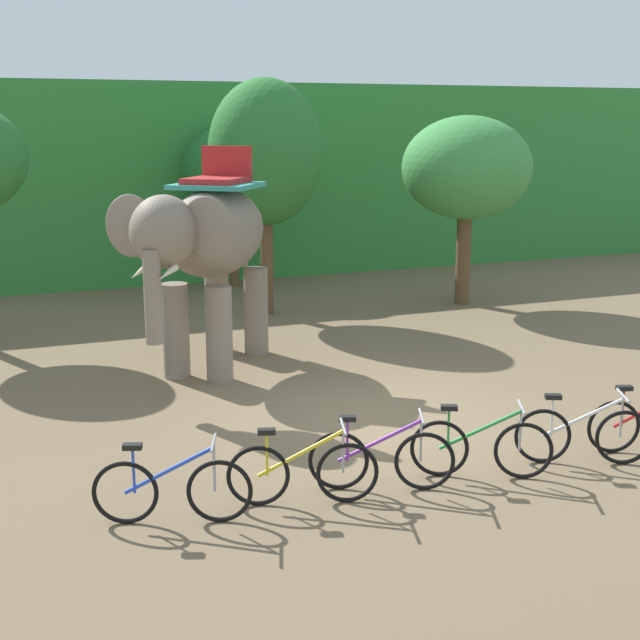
{
  "coord_description": "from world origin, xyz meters",
  "views": [
    {
      "loc": [
        -5.14,
        -10.73,
        4.22
      ],
      "look_at": [
        -0.51,
        1.0,
        1.3
      ],
      "focal_mm": 48.67,
      "sensor_mm": 36.0,
      "label": 1
    }
  ],
  "objects_px": {
    "bike_purple": "(381,459)",
    "elephant": "(208,243)",
    "bike_blue": "(172,489)",
    "bike_white": "(583,434)",
    "tree_center": "(467,169)",
    "bike_yellow": "(303,472)",
    "tree_far_left": "(232,173)",
    "tree_left": "(265,153)",
    "bike_green": "(481,447)"
  },
  "relations": [
    {
      "from": "bike_green",
      "to": "bike_yellow",
      "type": "bearing_deg",
      "value": 177.81
    },
    {
      "from": "tree_center",
      "to": "bike_yellow",
      "type": "xyz_separation_m",
      "value": [
        -7.31,
        -8.9,
        -2.75
      ]
    },
    {
      "from": "bike_green",
      "to": "bike_white",
      "type": "xyz_separation_m",
      "value": [
        1.42,
        -0.1,
        0.0
      ]
    },
    {
      "from": "bike_yellow",
      "to": "tree_left",
      "type": "bearing_deg",
      "value": 74.13
    },
    {
      "from": "tree_far_left",
      "to": "bike_yellow",
      "type": "bearing_deg",
      "value": -102.77
    },
    {
      "from": "bike_yellow",
      "to": "bike_white",
      "type": "bearing_deg",
      "value": -2.84
    },
    {
      "from": "tree_far_left",
      "to": "bike_yellow",
      "type": "height_order",
      "value": "tree_far_left"
    },
    {
      "from": "tree_center",
      "to": "bike_purple",
      "type": "bearing_deg",
      "value": -125.51
    },
    {
      "from": "bike_green",
      "to": "bike_blue",
      "type": "bearing_deg",
      "value": 177.61
    },
    {
      "from": "tree_left",
      "to": "tree_center",
      "type": "bearing_deg",
      "value": -7.32
    },
    {
      "from": "bike_blue",
      "to": "bike_purple",
      "type": "height_order",
      "value": "same"
    },
    {
      "from": "bike_blue",
      "to": "bike_purple",
      "type": "bearing_deg",
      "value": -0.93
    },
    {
      "from": "tree_left",
      "to": "bike_green",
      "type": "relative_size",
      "value": 3.27
    },
    {
      "from": "elephant",
      "to": "bike_green",
      "type": "relative_size",
      "value": 2.51
    },
    {
      "from": "tree_left",
      "to": "tree_far_left",
      "type": "height_order",
      "value": "tree_left"
    },
    {
      "from": "tree_left",
      "to": "bike_blue",
      "type": "height_order",
      "value": "tree_left"
    },
    {
      "from": "bike_green",
      "to": "bike_white",
      "type": "relative_size",
      "value": 0.99
    },
    {
      "from": "bike_blue",
      "to": "tree_far_left",
      "type": "bearing_deg",
      "value": 71.18
    },
    {
      "from": "tree_center",
      "to": "bike_yellow",
      "type": "height_order",
      "value": "tree_center"
    },
    {
      "from": "elephant",
      "to": "bike_green",
      "type": "xyz_separation_m",
      "value": [
        1.85,
        -5.7,
        -1.82
      ]
    },
    {
      "from": "elephant",
      "to": "bike_purple",
      "type": "distance_m",
      "value": 5.9
    },
    {
      "from": "bike_white",
      "to": "bike_blue",
      "type": "bearing_deg",
      "value": 177.2
    },
    {
      "from": "tree_center",
      "to": "bike_purple",
      "type": "distance_m",
      "value": 11.23
    },
    {
      "from": "elephant",
      "to": "bike_yellow",
      "type": "xyz_separation_m",
      "value": [
        -0.41,
        -5.62,
        -1.82
      ]
    },
    {
      "from": "tree_left",
      "to": "bike_yellow",
      "type": "distance_m",
      "value": 10.35
    },
    {
      "from": "elephant",
      "to": "bike_yellow",
      "type": "height_order",
      "value": "elephant"
    },
    {
      "from": "tree_center",
      "to": "bike_blue",
      "type": "relative_size",
      "value": 2.66
    },
    {
      "from": "tree_far_left",
      "to": "bike_yellow",
      "type": "relative_size",
      "value": 2.49
    },
    {
      "from": "tree_far_left",
      "to": "bike_blue",
      "type": "bearing_deg",
      "value": -108.82
    },
    {
      "from": "tree_left",
      "to": "tree_center",
      "type": "xyz_separation_m",
      "value": [
        4.61,
        -0.59,
        -0.39
      ]
    },
    {
      "from": "tree_far_left",
      "to": "bike_purple",
      "type": "distance_m",
      "value": 13.34
    },
    {
      "from": "bike_white",
      "to": "bike_yellow",
      "type": "bearing_deg",
      "value": 177.16
    },
    {
      "from": "bike_purple",
      "to": "tree_far_left",
      "type": "bearing_deg",
      "value": 81.4
    },
    {
      "from": "bike_purple",
      "to": "bike_white",
      "type": "bearing_deg",
      "value": -4.5
    },
    {
      "from": "tree_far_left",
      "to": "bike_blue",
      "type": "relative_size",
      "value": 2.53
    },
    {
      "from": "tree_far_left",
      "to": "bike_white",
      "type": "height_order",
      "value": "tree_far_left"
    },
    {
      "from": "bike_blue",
      "to": "bike_green",
      "type": "bearing_deg",
      "value": -2.39
    },
    {
      "from": "tree_left",
      "to": "bike_blue",
      "type": "xyz_separation_m",
      "value": [
        -4.16,
        -9.42,
        -3.14
      ]
    },
    {
      "from": "tree_far_left",
      "to": "bike_green",
      "type": "relative_size",
      "value": 2.64
    },
    {
      "from": "elephant",
      "to": "bike_purple",
      "type": "relative_size",
      "value": 2.45
    },
    {
      "from": "tree_center",
      "to": "bike_yellow",
      "type": "distance_m",
      "value": 11.84
    },
    {
      "from": "tree_center",
      "to": "bike_blue",
      "type": "height_order",
      "value": "tree_center"
    },
    {
      "from": "tree_center",
      "to": "bike_white",
      "type": "bearing_deg",
      "value": -111.85
    },
    {
      "from": "bike_blue",
      "to": "bike_white",
      "type": "height_order",
      "value": "same"
    },
    {
      "from": "tree_center",
      "to": "bike_green",
      "type": "xyz_separation_m",
      "value": [
        -5.06,
        -8.98,
        -2.75
      ]
    },
    {
      "from": "bike_purple",
      "to": "elephant",
      "type": "bearing_deg",
      "value": 95.88
    },
    {
      "from": "tree_left",
      "to": "bike_white",
      "type": "height_order",
      "value": "tree_left"
    },
    {
      "from": "bike_white",
      "to": "elephant",
      "type": "bearing_deg",
      "value": 119.36
    },
    {
      "from": "tree_left",
      "to": "bike_blue",
      "type": "relative_size",
      "value": 3.13
    },
    {
      "from": "bike_blue",
      "to": "bike_purple",
      "type": "xyz_separation_m",
      "value": [
        2.44,
        -0.04,
        0.0
      ]
    }
  ]
}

